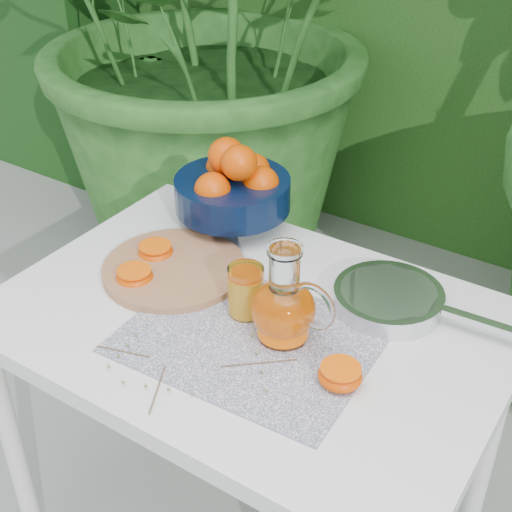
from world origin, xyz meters
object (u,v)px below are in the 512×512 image
Objects in this scene: cutting_board at (174,269)px; saute_pan at (390,298)px; white_table at (251,347)px; fruit_bowl at (234,186)px; juice_pitcher at (285,307)px.

saute_pan reaches higher than cutting_board.
white_table is at bearing -8.70° from cutting_board.
fruit_bowl is (-0.23, 0.28, 0.18)m from white_table.
white_table is at bearing 166.15° from juice_pitcher.
fruit_bowl is 0.47m from saute_pan.
cutting_board reaches higher than white_table.
juice_pitcher is 0.24m from saute_pan.
saute_pan is (0.13, 0.20, -0.05)m from juice_pitcher.
cutting_board is at bearing -162.18° from saute_pan.
juice_pitcher is at bearing -122.83° from saute_pan.
fruit_bowl reaches higher than saute_pan.
saute_pan is at bearing 38.67° from white_table.
fruit_bowl is at bearing 137.00° from juice_pitcher.
cutting_board is 0.26m from fruit_bowl.
juice_pitcher is (0.09, -0.02, 0.15)m from white_table.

